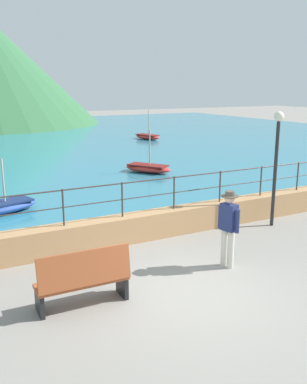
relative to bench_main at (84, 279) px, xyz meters
The scene contains 9 objects.
ground_plane 2.13m from the bench_main, 13.41° to the right, with size 120.00×120.00×0.00m, color gray.
promenade_wall 3.38m from the bench_main, 53.71° to the left, with size 20.00×0.56×0.70m, color tan.
railing 3.46m from the bench_main, 53.71° to the left, with size 18.44×0.04×0.90m.
bench_main is the anchor object (origin of this frame).
person_walking 3.46m from the bench_main, ahead, with size 0.38×0.56×1.75m.
lamp_post 6.89m from the bench_main, 16.94° to the left, with size 0.28×0.28×3.28m.
boat_0 12.37m from the bench_main, 57.12° to the left, with size 2.01×2.42×1.95m.
boat_2 24.96m from the bench_main, 59.92° to the left, with size 1.55×2.46×2.16m.
boat_5 6.76m from the bench_main, 92.88° to the left, with size 2.46×1.54×1.71m.
Camera 1 is at (-4.26, -6.43, 3.96)m, focal length 40.07 mm.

